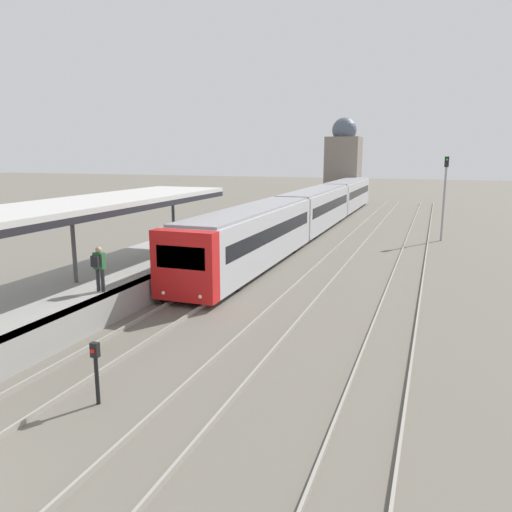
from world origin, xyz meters
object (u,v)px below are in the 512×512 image
Objects in this scene: person_on_platform at (99,265)px; train_near at (315,207)px; signal_post_near at (96,366)px; signal_mast_far at (445,189)px.

person_on_platform is 0.04× the size of train_near.
signal_mast_far is (7.86, 27.48, 2.58)m from signal_post_near.
signal_mast_far reaches higher than person_on_platform.
train_near is at bearing 166.88° from signal_mast_far.
person_on_platform is 25.12m from signal_mast_far.
train_near reaches higher than signal_post_near.
signal_mast_far is (9.56, -2.23, 1.82)m from train_near.
person_on_platform is 6.64m from signal_post_near.
train_near reaches higher than person_on_platform.
signal_mast_far is at bearing 62.16° from person_on_platform.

